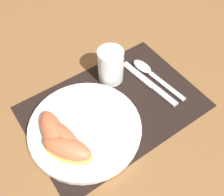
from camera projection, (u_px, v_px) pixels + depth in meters
ground_plane at (114, 107)px, 0.69m from camera, size 3.00×3.00×0.00m
placemat at (114, 106)px, 0.68m from camera, size 0.45×0.30×0.00m
plate at (85, 128)px, 0.63m from camera, size 0.27×0.27×0.02m
juice_glass at (111, 67)px, 0.71m from camera, size 0.07×0.07×0.10m
knife at (150, 84)px, 0.72m from camera, size 0.04×0.20×0.01m
spoon at (148, 71)px, 0.75m from camera, size 0.04×0.19×0.01m
fork at (80, 121)px, 0.63m from camera, size 0.17×0.11×0.00m
citrus_wedge_0 at (53, 131)px, 0.60m from camera, size 0.07×0.13×0.04m
citrus_wedge_1 at (64, 137)px, 0.59m from camera, size 0.06×0.12×0.04m
citrus_wedge_2 at (67, 149)px, 0.57m from camera, size 0.11×0.13×0.04m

